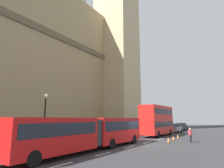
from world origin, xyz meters
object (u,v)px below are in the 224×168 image
at_px(traffic_cone_west, 168,140).
at_px(articulated_bus, 89,131).
at_px(double_decker_bus, 157,119).
at_px(sedan_lead, 175,128).
at_px(traffic_cone_middle, 173,138).
at_px(street_lamp, 45,116).
at_px(traffic_cone_east, 178,136).
at_px(sedan_trailing, 182,127).
at_px(pedestrian_near_cones, 190,135).

bearing_deg(traffic_cone_west, articulated_bus, 157.37).
relative_size(double_decker_bus, sedan_lead, 2.19).
xyz_separation_m(double_decker_bus, traffic_cone_middle, (-4.97, -3.90, -2.43)).
relative_size(articulated_bus, traffic_cone_middle, 27.53).
xyz_separation_m(double_decker_bus, street_lamp, (-19.23, 4.50, 0.35)).
bearing_deg(traffic_cone_east, sedan_lead, 16.27).
xyz_separation_m(articulated_bus, double_decker_bus, (17.82, 0.00, 0.96)).
distance_m(double_decker_bus, sedan_lead, 10.10).
height_order(double_decker_bus, street_lamp, street_lamp).
bearing_deg(traffic_cone_east, articulated_bus, 166.52).
distance_m(traffic_cone_west, street_lamp, 14.48).
distance_m(sedan_lead, sedan_trailing, 6.31).
relative_size(articulated_bus, sedan_trailing, 3.63).
bearing_deg(street_lamp, sedan_lead, -9.23).
xyz_separation_m(articulated_bus, traffic_cone_west, (9.88, -4.12, -1.46)).
xyz_separation_m(traffic_cone_west, traffic_cone_east, (5.79, 0.36, 0.00)).
distance_m(articulated_bus, pedestrian_near_cones, 13.00).
bearing_deg(pedestrian_near_cones, traffic_cone_west, 121.98).
distance_m(articulated_bus, sedan_lead, 27.77).
relative_size(traffic_cone_middle, pedestrian_near_cones, 0.34).
bearing_deg(double_decker_bus, articulated_bus, -179.99).
distance_m(double_decker_bus, pedestrian_near_cones, 9.30).
height_order(articulated_bus, street_lamp, street_lamp).
xyz_separation_m(articulated_bus, traffic_cone_middle, (12.84, -3.90, -1.46)).
height_order(articulated_bus, sedan_lead, articulated_bus).
bearing_deg(sedan_lead, traffic_cone_east, -163.73).
height_order(sedan_trailing, traffic_cone_middle, sedan_trailing).
relative_size(double_decker_bus, pedestrian_near_cones, 5.71).
xyz_separation_m(traffic_cone_east, street_lamp, (-17.09, 8.27, 2.77)).
relative_size(traffic_cone_west, pedestrian_near_cones, 0.34).
xyz_separation_m(double_decker_bus, traffic_cone_west, (-7.93, -4.12, -2.43)).
bearing_deg(sedan_trailing, traffic_cone_east, -168.49).
bearing_deg(pedestrian_near_cones, sedan_trailing, 15.63).
bearing_deg(traffic_cone_middle, articulated_bus, 163.13).
bearing_deg(sedan_lead, sedan_trailing, 1.99).
bearing_deg(articulated_bus, traffic_cone_west, -22.63).
height_order(double_decker_bus, sedan_lead, double_decker_bus).
bearing_deg(double_decker_bus, traffic_cone_middle, -141.90).
height_order(articulated_bus, double_decker_bus, double_decker_bus).
xyz_separation_m(sedan_lead, pedestrian_near_cones, (-16.46, -6.15, -0.00)).
distance_m(traffic_cone_east, street_lamp, 19.18).
xyz_separation_m(double_decker_bus, pedestrian_near_cones, (-6.52, -6.38, -1.80)).
distance_m(double_decker_bus, traffic_cone_east, 4.96).
relative_size(double_decker_bus, street_lamp, 1.83).
bearing_deg(street_lamp, pedestrian_near_cones, -40.59).
bearing_deg(traffic_cone_east, traffic_cone_west, -176.41).
xyz_separation_m(sedan_lead, sedan_trailing, (6.31, 0.22, 0.00)).
distance_m(street_lamp, pedestrian_near_cones, 16.87).
bearing_deg(traffic_cone_west, traffic_cone_east, 3.59).
bearing_deg(sedan_trailing, articulated_bus, 179.98).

